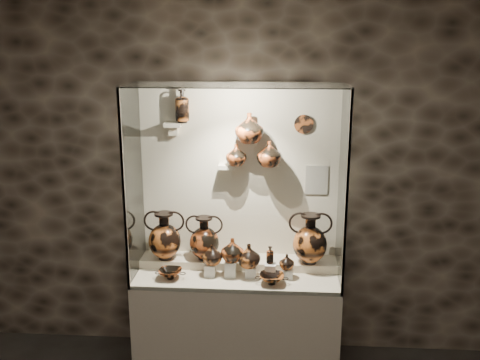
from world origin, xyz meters
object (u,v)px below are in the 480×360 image
Objects in this scene: jug_c at (249,256)px; ovoid_vase_c at (269,154)px; kylix_right at (272,278)px; ovoid_vase_a at (236,155)px; amphora_left at (165,236)px; jug_e at (287,262)px; ovoid_vase_b at (249,128)px; amphora_right at (310,239)px; lekythos_small at (270,254)px; amphora_mid at (204,238)px; jug_a at (212,254)px; lekythos_tall at (182,104)px; jug_b at (232,250)px; kylix_left at (170,273)px.

ovoid_vase_c is (0.15, 0.24, 0.80)m from jug_c.
ovoid_vase_a reaches higher than kylix_right.
jug_e is (1.04, -0.17, -0.13)m from amphora_left.
amphora_right is at bearing -11.23° from ovoid_vase_b.
lekythos_small is 0.20m from kylix_right.
amphora_mid is 0.69m from kylix_right.
jug_c is 1.21× the size of lekythos_small.
ovoid_vase_c is (0.16, 0.02, -0.22)m from ovoid_vase_b.
ovoid_vase_a is 0.27m from ovoid_vase_c.
amphora_left is at bearing -165.33° from lekythos_small.
lekythos_small is (-0.33, -0.15, -0.08)m from amphora_right.
jug_a is (0.43, -0.16, -0.09)m from amphora_left.
kylix_right is at bearing -37.55° from lekythos_tall.
amphora_left is 1.97× the size of ovoid_vase_c.
lekythos_tall is at bearing 158.55° from jug_b.
kylix_right is at bearing -57.80° from lekythos_small.
jug_a is (-0.81, -0.16, -0.10)m from amphora_right.
amphora_mid is 0.42m from kylix_left.
ovoid_vase_a is at bearing 163.47° from amphora_right.
amphora_mid reaches higher than lekythos_small.
ovoid_vase_c is at bearing 0.50° from ovoid_vase_b.
jug_b is at bearing -177.72° from kylix_right.
amphora_left is at bearing 171.90° from ovoid_vase_a.
amphora_right is 3.36× the size of jug_e.
amphora_left reaches higher than jug_e.
ovoid_vase_c is (0.88, 0.07, 0.71)m from amphora_left.
amphora_mid reaches higher than kylix_right.
ovoid_vase_a is (0.52, 0.33, 0.93)m from kylix_left.
amphora_left is at bearing 175.00° from jug_b.
jug_b is at bearing -170.25° from jug_e.
lekythos_tall is 0.59m from ovoid_vase_b.
kylix_left is at bearing -148.91° from lekythos_small.
jug_b is 0.78× the size of kylix_right.
jug_b is 1.21× the size of lekythos_small.
ovoid_vase_c is at bearing 135.60° from jug_e.
kylix_left is (-0.81, -0.09, -0.15)m from lekythos_small.
amphora_mid is 0.44m from jug_c.
ovoid_vase_c is (0.54, 0.05, 0.73)m from amphora_mid.
ovoid_vase_c is (0.79, 0.32, 0.94)m from kylix_left.
jug_b is 0.79m from ovoid_vase_a.
jug_c reaches higher than kylix_right.
lekythos_tall is 0.82m from ovoid_vase_c.
kylix_left is (-0.50, -0.09, -0.18)m from jug_b.
lekythos_tall is 1.27× the size of ovoid_vase_b.
jug_a is 0.62m from jug_e.
lekythos_small is at bearing 8.13° from jug_a.
kylix_left is 1.35m from ovoid_vase_b.
lekythos_tall is at bearing 42.85° from amphora_left.
jug_b reaches higher than kylix_left.
lekythos_tall reaches higher than kylix_left.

